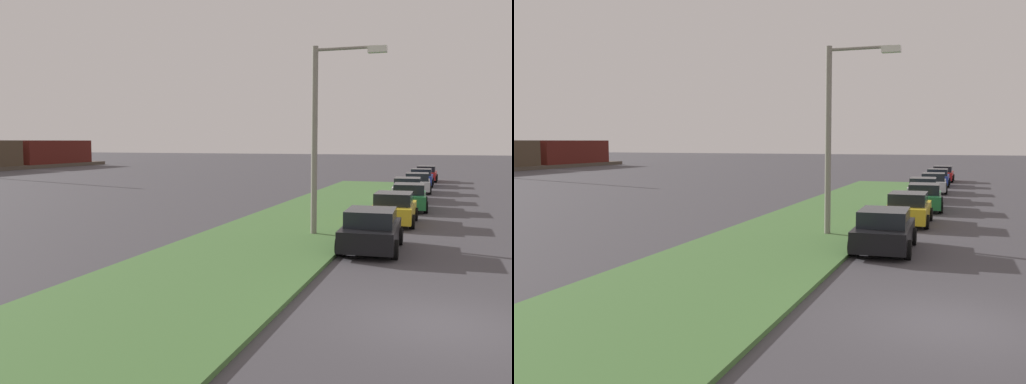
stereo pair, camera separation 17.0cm
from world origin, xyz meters
TOP-DOWN VIEW (x-y plane):
  - ground at (0.00, 0.00)m, footprint 300.00×300.00m
  - grass_median at (10.00, 6.40)m, footprint 60.00×6.00m
  - parked_car_black at (7.61, 2.47)m, footprint 4.35×2.12m
  - parked_car_yellow at (14.35, 2.34)m, footprint 4.32×2.05m
  - parked_car_green at (20.11, 2.08)m, footprint 4.39×2.19m
  - parked_car_white at (25.45, 2.56)m, footprint 4.38×2.18m
  - parked_car_silver at (31.17, 2.28)m, footprint 4.38×2.18m
  - parked_car_blue at (37.71, 2.31)m, footprint 4.32×2.05m
  - parked_car_red at (43.50, 2.15)m, footprint 4.30×2.02m
  - streetlight at (9.85, 4.69)m, footprint 0.36×2.87m

SIDE VIEW (x-z plane):
  - ground at x=0.00m, z-range 0.00..0.00m
  - grass_median at x=10.00m, z-range 0.00..0.12m
  - parked_car_black at x=7.61m, z-range -0.02..1.45m
  - parked_car_yellow at x=14.35m, z-range -0.02..1.45m
  - parked_car_green at x=20.11m, z-range -0.02..1.45m
  - parked_car_white at x=25.45m, z-range -0.02..1.45m
  - parked_car_silver at x=31.17m, z-range -0.02..1.45m
  - parked_car_blue at x=37.71m, z-range -0.02..1.45m
  - parked_car_red at x=43.50m, z-range -0.02..1.45m
  - streetlight at x=9.85m, z-range 0.64..8.14m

